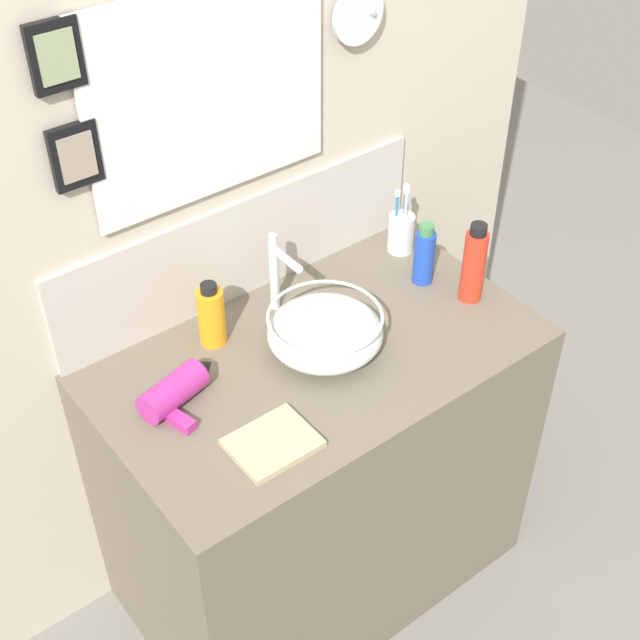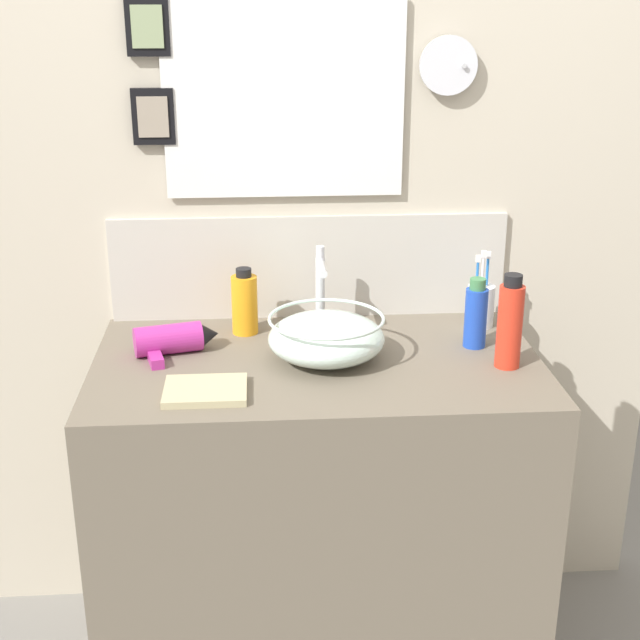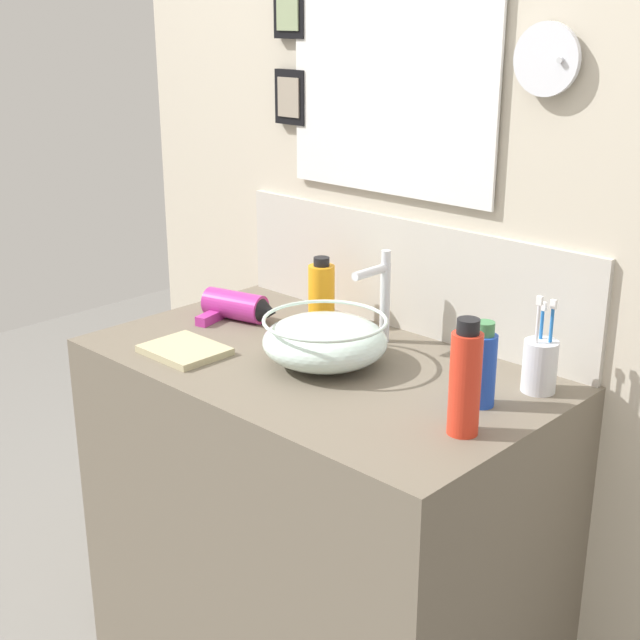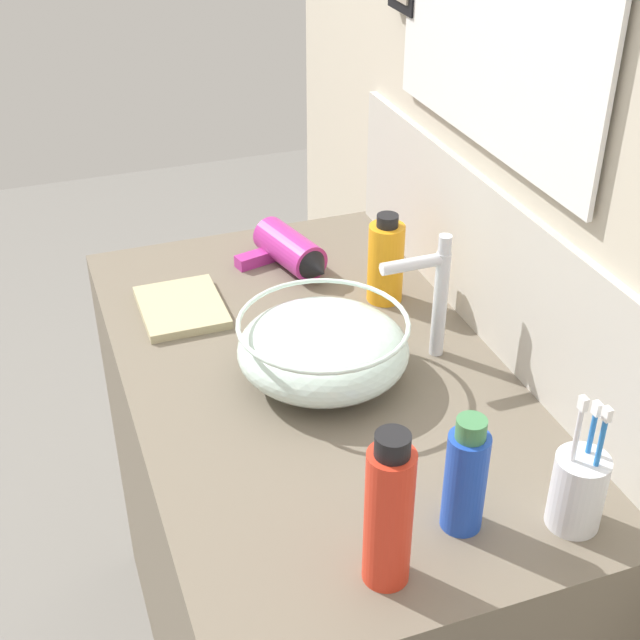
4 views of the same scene
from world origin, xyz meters
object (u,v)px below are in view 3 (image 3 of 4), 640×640
object	(u,v)px
toothbrush_cup	(540,365)
hand_towel	(185,350)
faucet	(381,291)
hair_drier	(239,307)
shampoo_bottle	(321,293)
spray_bottle	(465,380)
lotion_bottle	(482,367)
glass_bowl_sink	(325,340)

from	to	relation	value
toothbrush_cup	hand_towel	size ratio (longest dim) A/B	1.16
faucet	hair_drier	world-z (taller)	faucet
shampoo_bottle	hand_towel	distance (m)	0.38
spray_bottle	hand_towel	distance (m)	0.71
faucet	hair_drier	bearing A→B (deg)	-161.27
faucet	lotion_bottle	world-z (taller)	faucet
hand_towel	lotion_bottle	bearing A→B (deg)	19.74
glass_bowl_sink	hair_drier	distance (m)	0.37
toothbrush_cup	shampoo_bottle	distance (m)	0.61
spray_bottle	toothbrush_cup	bearing A→B (deg)	90.10
shampoo_bottle	lotion_bottle	bearing A→B (deg)	-13.24
faucet	shampoo_bottle	bearing A→B (deg)	179.52
toothbrush_cup	shampoo_bottle	size ratio (longest dim) A/B	1.21
glass_bowl_sink	toothbrush_cup	distance (m)	0.46
faucet	lotion_bottle	bearing A→B (deg)	-19.48
hair_drier	lotion_bottle	size ratio (longest dim) A/B	1.22
toothbrush_cup	hand_towel	distance (m)	0.79
toothbrush_cup	hand_towel	bearing A→B (deg)	-151.81
hair_drier	shampoo_bottle	size ratio (longest dim) A/B	1.24
spray_bottle	hair_drier	bearing A→B (deg)	170.13
spray_bottle	hand_towel	xyz separation A→B (m)	(-0.69, -0.10, -0.10)
faucet	hair_drier	xyz separation A→B (m)	(-0.36, -0.12, -0.09)
hair_drier	lotion_bottle	xyz separation A→B (m)	(0.73, -0.01, 0.05)
hair_drier	shampoo_bottle	xyz separation A→B (m)	(0.17, 0.12, 0.04)
hair_drier	spray_bottle	distance (m)	0.79
glass_bowl_sink	lotion_bottle	world-z (taller)	lotion_bottle
shampoo_bottle	hand_towel	xyz separation A→B (m)	(-0.08, -0.36, -0.07)
lotion_bottle	hand_towel	world-z (taller)	lotion_bottle
glass_bowl_sink	spray_bottle	distance (m)	0.42
toothbrush_cup	glass_bowl_sink	bearing A→B (deg)	-154.52
shampoo_bottle	spray_bottle	distance (m)	0.66
glass_bowl_sink	faucet	xyz separation A→B (m)	(-0.00, 0.19, 0.07)
shampoo_bottle	hair_drier	bearing A→B (deg)	-143.70
glass_bowl_sink	hair_drier	world-z (taller)	glass_bowl_sink
hair_drier	toothbrush_cup	bearing A→B (deg)	9.60
hair_drier	hand_towel	distance (m)	0.26
toothbrush_cup	hand_towel	world-z (taller)	toothbrush_cup
toothbrush_cup	lotion_bottle	size ratio (longest dim) A/B	1.19
hair_drier	hand_towel	xyz separation A→B (m)	(0.09, -0.24, -0.03)
glass_bowl_sink	toothbrush_cup	size ratio (longest dim) A/B	1.33
glass_bowl_sink	shampoo_bottle	xyz separation A→B (m)	(-0.19, 0.19, 0.02)
toothbrush_cup	spray_bottle	distance (m)	0.27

